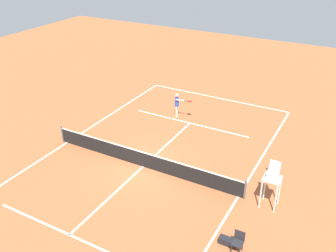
{
  "coord_description": "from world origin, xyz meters",
  "views": [
    {
      "loc": [
        -9.61,
        14.69,
        11.76
      ],
      "look_at": [
        0.38,
        -3.58,
        0.8
      ],
      "focal_mm": 40.33,
      "sensor_mm": 36.0,
      "label": 1
    }
  ],
  "objects_px": {
    "umpire_chair": "(273,178)",
    "courtside_chair_near": "(238,241)",
    "courtside_chair_mid": "(273,169)",
    "equipment_bag": "(228,241)",
    "tennis_ball": "(150,118)",
    "player_serving": "(177,103)"
  },
  "relations": [
    {
      "from": "courtside_chair_near",
      "to": "equipment_bag",
      "type": "bearing_deg",
      "value": -17.49
    },
    {
      "from": "courtside_chair_mid",
      "to": "equipment_bag",
      "type": "distance_m",
      "value": 5.71
    },
    {
      "from": "equipment_bag",
      "to": "courtside_chair_mid",
      "type": "bearing_deg",
      "value": -93.61
    },
    {
      "from": "umpire_chair",
      "to": "courtside_chair_near",
      "type": "bearing_deg",
      "value": 84.37
    },
    {
      "from": "umpire_chair",
      "to": "equipment_bag",
      "type": "distance_m",
      "value": 3.71
    },
    {
      "from": "courtside_chair_near",
      "to": "equipment_bag",
      "type": "xyz_separation_m",
      "value": [
        0.48,
        -0.15,
        -0.38
      ]
    },
    {
      "from": "courtside_chair_near",
      "to": "courtside_chair_mid",
      "type": "height_order",
      "value": "same"
    },
    {
      "from": "player_serving",
      "to": "tennis_ball",
      "type": "relative_size",
      "value": 25.7
    },
    {
      "from": "courtside_chair_near",
      "to": "umpire_chair",
      "type": "bearing_deg",
      "value": -95.63
    },
    {
      "from": "courtside_chair_mid",
      "to": "equipment_bag",
      "type": "relative_size",
      "value": 1.25
    },
    {
      "from": "courtside_chair_near",
      "to": "player_serving",
      "type": "bearing_deg",
      "value": -51.34
    },
    {
      "from": "equipment_bag",
      "to": "player_serving",
      "type": "bearing_deg",
      "value": -52.66
    },
    {
      "from": "player_serving",
      "to": "courtside_chair_mid",
      "type": "distance_m",
      "value": 8.74
    },
    {
      "from": "player_serving",
      "to": "umpire_chair",
      "type": "height_order",
      "value": "umpire_chair"
    },
    {
      "from": "umpire_chair",
      "to": "equipment_bag",
      "type": "xyz_separation_m",
      "value": [
        0.82,
        3.31,
        -1.46
      ]
    },
    {
      "from": "courtside_chair_mid",
      "to": "tennis_ball",
      "type": "bearing_deg",
      "value": -16.72
    },
    {
      "from": "tennis_ball",
      "to": "player_serving",
      "type": "bearing_deg",
      "value": -141.18
    },
    {
      "from": "tennis_ball",
      "to": "courtside_chair_mid",
      "type": "bearing_deg",
      "value": 163.28
    },
    {
      "from": "courtside_chair_near",
      "to": "tennis_ball",
      "type": "bearing_deg",
      "value": -42.53
    },
    {
      "from": "player_serving",
      "to": "courtside_chair_mid",
      "type": "xyz_separation_m",
      "value": [
        -7.75,
        4.01,
        -0.51
      ]
    },
    {
      "from": "player_serving",
      "to": "courtside_chair_near",
      "type": "xyz_separation_m",
      "value": [
        -7.87,
        9.84,
        -0.51
      ]
    },
    {
      "from": "tennis_ball",
      "to": "courtside_chair_near",
      "type": "distance_m",
      "value": 12.76
    }
  ]
}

